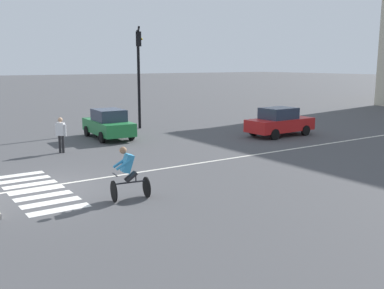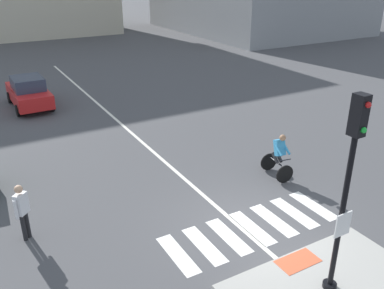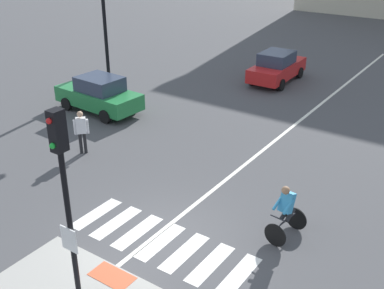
% 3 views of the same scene
% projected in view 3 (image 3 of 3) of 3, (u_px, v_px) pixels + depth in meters
% --- Properties ---
extents(ground_plane, '(300.00, 300.00, 0.00)m').
position_uv_depth(ground_plane, '(161.00, 241.00, 12.90)').
color(ground_plane, '#474749').
extents(tactile_pad_front, '(1.10, 0.60, 0.01)m').
position_uv_depth(tactile_pad_front, '(112.00, 276.00, 11.41)').
color(tactile_pad_front, '#DB5B38').
rests_on(tactile_pad_front, traffic_island).
extents(signal_pole, '(0.44, 0.38, 4.62)m').
position_uv_depth(signal_pole, '(66.00, 196.00, 9.45)').
color(signal_pole, black).
rests_on(signal_pole, traffic_island).
extents(crosswalk_stripe_a, '(0.44, 1.80, 0.01)m').
position_uv_depth(crosswalk_stripe_a, '(96.00, 214.00, 14.11)').
color(crosswalk_stripe_a, silver).
rests_on(crosswalk_stripe_a, ground).
extents(crosswalk_stripe_b, '(0.44, 1.80, 0.01)m').
position_uv_depth(crosswalk_stripe_b, '(116.00, 222.00, 13.70)').
color(crosswalk_stripe_b, silver).
rests_on(crosswalk_stripe_b, ground).
extents(crosswalk_stripe_c, '(0.44, 1.80, 0.01)m').
position_uv_depth(crosswalk_stripe_c, '(138.00, 232.00, 13.29)').
color(crosswalk_stripe_c, silver).
rests_on(crosswalk_stripe_c, ground).
extents(crosswalk_stripe_d, '(0.44, 1.80, 0.01)m').
position_uv_depth(crosswalk_stripe_d, '(160.00, 242.00, 12.88)').
color(crosswalk_stripe_d, silver).
rests_on(crosswalk_stripe_d, ground).
extents(crosswalk_stripe_e, '(0.44, 1.80, 0.01)m').
position_uv_depth(crosswalk_stripe_e, '(184.00, 252.00, 12.47)').
color(crosswalk_stripe_e, silver).
rests_on(crosswalk_stripe_e, ground).
extents(crosswalk_stripe_f, '(0.44, 1.80, 0.01)m').
position_uv_depth(crosswalk_stripe_f, '(210.00, 264.00, 12.06)').
color(crosswalk_stripe_f, silver).
rests_on(crosswalk_stripe_f, ground).
extents(crosswalk_stripe_g, '(0.44, 1.80, 0.01)m').
position_uv_depth(crosswalk_stripe_g, '(238.00, 276.00, 11.65)').
color(crosswalk_stripe_g, silver).
rests_on(crosswalk_stripe_g, ground).
extents(lane_centre_line, '(0.14, 28.00, 0.01)m').
position_uv_depth(lane_centre_line, '(298.00, 122.00, 20.49)').
color(lane_centre_line, silver).
rests_on(lane_centre_line, ground).
extents(traffic_light_mast, '(5.14, 2.65, 6.17)m').
position_uv_depth(traffic_light_mast, '(112.00, 7.00, 22.69)').
color(traffic_light_mast, black).
rests_on(traffic_light_mast, ground).
extents(car_green_cross_left, '(4.19, 2.02, 1.64)m').
position_uv_depth(car_green_cross_left, '(99.00, 94.00, 21.35)').
color(car_green_cross_left, '#237A3D').
rests_on(car_green_cross_left, ground).
extents(car_red_westbound_distant, '(1.92, 4.14, 1.64)m').
position_uv_depth(car_red_westbound_distant, '(277.00, 67.00, 25.32)').
color(car_red_westbound_distant, red).
rests_on(car_red_westbound_distant, ground).
extents(cyclist, '(0.81, 1.17, 1.68)m').
position_uv_depth(cyclist, '(286.00, 211.00, 12.68)').
color(cyclist, black).
rests_on(cyclist, ground).
extents(pedestrian_at_curb_left, '(0.42, 0.41, 1.67)m').
position_uv_depth(pedestrian_at_curb_left, '(81.00, 129.00, 17.38)').
color(pedestrian_at_curb_left, black).
rests_on(pedestrian_at_curb_left, ground).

